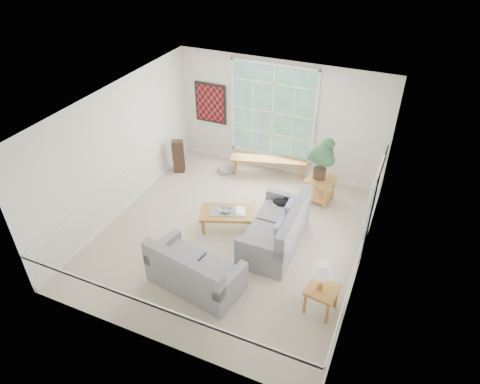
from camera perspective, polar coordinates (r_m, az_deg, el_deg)
name	(u,v)px	position (r m, az deg, el deg)	size (l,w,h in m)	color
floor	(232,235)	(9.49, -1.04, -5.73)	(5.50, 6.00, 0.01)	#B9AE97
ceiling	(231,108)	(7.87, -1.27, 11.11)	(5.50, 6.00, 0.02)	white
wall_back	(280,119)	(11.04, 5.40, 9.72)	(5.50, 0.02, 3.00)	silver
wall_front	(148,279)	(6.60, -12.20, -11.29)	(5.50, 0.02, 3.00)	silver
wall_left	(119,151)	(9.89, -15.87, 5.30)	(0.02, 6.00, 3.00)	silver
wall_right	(371,211)	(8.04, 17.02, -2.44)	(0.02, 6.00, 3.00)	silver
window_back	(273,112)	(11.00, 4.37, 10.54)	(2.30, 0.08, 2.40)	white
entry_door	(370,212)	(8.79, 16.91, -2.52)	(0.08, 0.90, 2.10)	white
door_sidelight	(365,226)	(8.22, 16.31, -4.43)	(0.08, 0.26, 1.90)	white
wall_art	(211,103)	(11.64, -3.95, 11.72)	(0.90, 0.06, 1.10)	maroon
wall_frame_near	(383,162)	(9.49, 18.54, 3.80)	(0.04, 0.26, 0.32)	black
wall_frame_far	(386,153)	(9.84, 18.87, 4.89)	(0.04, 0.26, 0.32)	black
loveseat_right	(275,225)	(8.94, 4.66, -4.42)	(1.00, 1.94, 1.05)	gray
loveseat_front	(195,266)	(8.14, -5.96, -9.75)	(1.77, 0.91, 0.96)	gray
coffee_table	(228,220)	(9.54, -1.67, -3.69)	(1.20, 0.66, 0.45)	#A97032
pewter_bowl	(226,210)	(9.39, -1.89, -2.38)	(0.31, 0.31, 0.08)	#939398
window_bench	(268,167)	(11.39, 3.78, 3.41)	(2.00, 0.39, 0.47)	#A97032
end_table	(320,189)	(10.50, 10.56, 0.33)	(0.62, 0.62, 0.62)	#A97032
houseplant	(321,159)	(10.09, 10.75, 4.35)	(0.60, 0.60, 1.04)	#2E5A37
side_table	(321,299)	(7.96, 10.74, -13.86)	(0.52, 0.52, 0.54)	#A97032
table_lamp	(322,277)	(7.55, 10.83, -11.03)	(0.34, 0.34, 0.59)	white
pet_bed	(226,169)	(11.56, -1.84, 3.04)	(0.46, 0.46, 0.14)	gray
floor_speaker	(178,156)	(11.50, -8.22, 4.72)	(0.28, 0.22, 0.91)	#362319
cat	(280,202)	(9.43, 5.40, -1.36)	(0.35, 0.25, 0.17)	black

